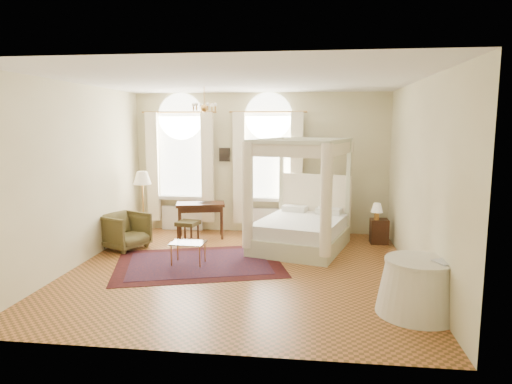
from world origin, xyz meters
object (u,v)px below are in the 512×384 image
nightstand (379,231)px  writing_desk (201,208)px  stool (188,225)px  side_table (418,287)px  canopy_bed (300,224)px  armchair (125,231)px  floor_lamp (142,181)px  coffee_table (188,244)px

nightstand → writing_desk: bearing=180.0°
stool → side_table: size_ratio=0.45×
canopy_bed → armchair: size_ratio=3.01×
floor_lamp → canopy_bed: bearing=-7.1°
stool → writing_desk: bearing=73.7°
nightstand → armchair: size_ratio=0.65×
coffee_table → side_table: bearing=-25.3°
canopy_bed → writing_desk: 2.38m
canopy_bed → nightstand: bearing=21.5°
armchair → floor_lamp: 1.28m
nightstand → coffee_table: 4.21m
nightstand → floor_lamp: 5.34m
floor_lamp → nightstand: bearing=2.5°
armchair → side_table: (5.31, -2.64, 0.00)m
canopy_bed → coffee_table: 2.42m
side_table → writing_desk: bearing=136.6°
stool → floor_lamp: floor_lamp is taller
stool → floor_lamp: size_ratio=0.33×
canopy_bed → nightstand: canopy_bed is taller
nightstand → floor_lamp: floor_lamp is taller
writing_desk → floor_lamp: 1.43m
canopy_bed → coffee_table: bearing=-146.8°
stool → side_table: side_table is taller
armchair → side_table: bearing=-91.9°
nightstand → coffee_table: bearing=-151.8°
canopy_bed → writing_desk: size_ratio=2.10×
nightstand → armchair: armchair is taller
coffee_table → floor_lamp: 2.51m
canopy_bed → armchair: 3.65m
armchair → floor_lamp: floor_lamp is taller
nightstand → floor_lamp: (-5.23, -0.22, 1.04)m
writing_desk → stool: 0.62m
canopy_bed → side_table: (1.69, -3.08, -0.14)m
armchair → floor_lamp: size_ratio=0.54×
writing_desk → side_table: 5.46m
nightstand → stool: bearing=-172.7°
writing_desk → floor_lamp: floor_lamp is taller
stool → floor_lamp: bearing=164.8°
armchair → floor_lamp: (0.08, 0.88, 0.93)m
armchair → nightstand: bearing=-53.7°
nightstand → stool: nightstand is taller
coffee_table → floor_lamp: size_ratio=0.41×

